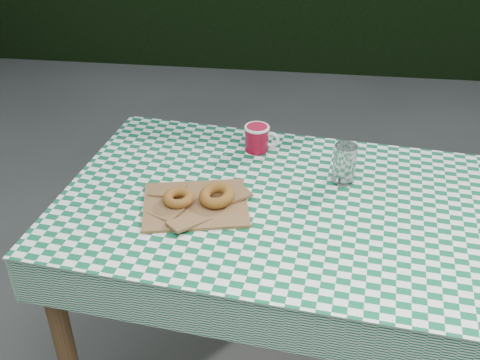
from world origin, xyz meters
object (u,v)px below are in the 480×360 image
object	(u,v)px
coffee_mug	(257,138)
drinking_glass	(344,164)
paper_bag	(196,204)
table	(269,294)

from	to	relation	value
coffee_mug	drinking_glass	bearing A→B (deg)	-24.57
paper_bag	table	bearing A→B (deg)	14.51
drinking_glass	table	bearing A→B (deg)	-147.50
coffee_mug	table	bearing A→B (deg)	-70.07
paper_bag	drinking_glass	bearing A→B (deg)	23.82
paper_bag	drinking_glass	size ratio (longest dim) A/B	2.39
table	paper_bag	bearing A→B (deg)	-158.98
paper_bag	drinking_glass	distance (m)	0.47
paper_bag	coffee_mug	bearing A→B (deg)	67.79
table	drinking_glass	distance (m)	0.51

